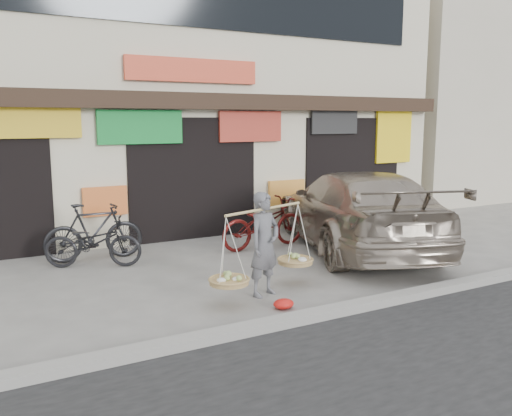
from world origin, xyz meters
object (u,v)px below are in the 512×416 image
bike_2 (264,223)px  suv (356,210)px  bike_1 (94,232)px  bike_0 (93,243)px  street_vendor (264,249)px

bike_2 → suv: (1.64, -0.97, 0.29)m
bike_1 → bike_2: size_ratio=0.92×
suv → bike_2: bearing=-10.9°
bike_0 → bike_1: bike_1 is taller
bike_1 → suv: bearing=-104.9°
bike_2 → suv: size_ratio=0.33×
street_vendor → bike_2: (1.53, 2.70, -0.20)m
bike_0 → suv: suv is taller
bike_0 → bike_1: bearing=9.7°
street_vendor → suv: bearing=10.0°
street_vendor → bike_0: (-1.91, 2.89, -0.27)m
street_vendor → bike_1: street_vendor is taller
bike_2 → street_vendor: bearing=146.1°
street_vendor → suv: (3.17, 1.73, 0.09)m
bike_0 → suv: bearing=-78.6°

